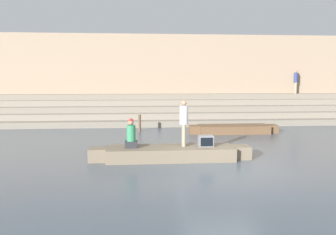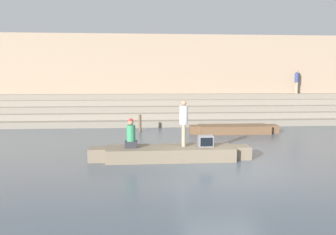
% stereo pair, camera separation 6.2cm
% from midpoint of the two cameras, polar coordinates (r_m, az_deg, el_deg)
% --- Properties ---
extents(ground_plane, '(120.00, 120.00, 0.00)m').
position_cam_midpoint_polar(ground_plane, '(10.68, 9.83, -8.79)').
color(ground_plane, '#4C5660').
extents(ghat_steps, '(36.00, 4.00, 1.80)m').
position_cam_midpoint_polar(ghat_steps, '(21.70, 2.57, 1.00)').
color(ghat_steps, gray).
rests_on(ghat_steps, ground).
extents(back_wall, '(34.20, 1.28, 5.90)m').
position_cam_midpoint_polar(back_wall, '(23.64, 2.01, 6.97)').
color(back_wall, tan).
rests_on(back_wall, ground).
extents(rowboat_main, '(5.68, 1.32, 0.46)m').
position_cam_midpoint_polar(rowboat_main, '(11.63, 0.58, -6.16)').
color(rowboat_main, '#756651').
rests_on(rowboat_main, ground).
extents(person_standing, '(0.30, 0.30, 1.63)m').
position_cam_midpoint_polar(person_standing, '(11.57, 2.90, -0.40)').
color(person_standing, gray).
rests_on(person_standing, rowboat_main).
extents(person_rowing, '(0.42, 0.33, 1.03)m').
position_cam_midpoint_polar(person_rowing, '(11.46, -6.30, -3.17)').
color(person_rowing, '#28282D').
rests_on(person_rowing, rowboat_main).
extents(tv_set, '(0.51, 0.39, 0.39)m').
position_cam_midpoint_polar(tv_set, '(11.70, 6.72, -4.09)').
color(tv_set, slate).
rests_on(tv_set, rowboat_main).
extents(moored_boat_shore, '(4.66, 1.17, 0.42)m').
position_cam_midpoint_polar(moored_boat_shore, '(17.52, 11.49, -1.95)').
color(moored_boat_shore, brown).
rests_on(moored_boat_shore, ground).
extents(mooring_post, '(0.14, 0.14, 0.92)m').
position_cam_midpoint_polar(mooring_post, '(17.71, -4.79, -0.99)').
color(mooring_post, brown).
rests_on(mooring_post, ground).
extents(person_on_steps, '(0.29, 0.29, 1.64)m').
position_cam_midpoint_polar(person_on_steps, '(24.96, 21.58, 6.10)').
color(person_on_steps, gray).
rests_on(person_on_steps, ghat_steps).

